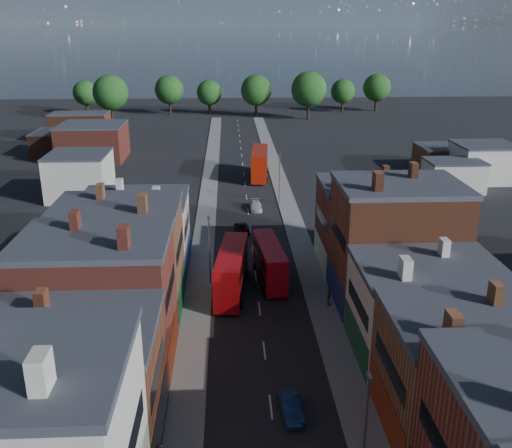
{
  "coord_description": "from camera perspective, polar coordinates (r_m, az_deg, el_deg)",
  "views": [
    {
      "loc": [
        -2.93,
        -28.44,
        27.79
      ],
      "look_at": [
        0.0,
        31.28,
        6.7
      ],
      "focal_mm": 40.0,
      "sensor_mm": 36.0,
      "label": 1
    }
  ],
  "objects": [
    {
      "name": "pavement_west",
      "position": [
        83.27,
        -5.11,
        -0.1
      ],
      "size": [
        3.0,
        200.0,
        0.12
      ],
      "primitive_type": "cube",
      "color": "gray",
      "rests_on": "ground"
    },
    {
      "name": "lamp_post_1",
      "position": [
        37.52,
        10.93,
        -18.96
      ],
      "size": [
        0.25,
        0.7,
        8.12
      ],
      "color": "slate",
      "rests_on": "ground"
    },
    {
      "name": "terrace_west",
      "position": [
        37.32,
        -20.43,
        -17.13
      ],
      "size": [
        12.0,
        80.0,
        12.61
      ],
      "primitive_type": "cube",
      "color": "brown",
      "rests_on": "ground"
    },
    {
      "name": "car_2",
      "position": [
        80.07,
        -1.4,
        -0.45
      ],
      "size": [
        2.29,
        4.21,
        1.12
      ],
      "primitive_type": "imported",
      "rotation": [
        0.0,
        0.0,
        0.11
      ],
      "color": "black",
      "rests_on": "ground"
    },
    {
      "name": "bus_0",
      "position": [
        61.62,
        -2.44,
        -4.64
      ],
      "size": [
        3.88,
        11.71,
        4.96
      ],
      "rotation": [
        0.0,
        0.0,
        -0.11
      ],
      "color": "#9E090C",
      "rests_on": "ground"
    },
    {
      "name": "ped_3",
      "position": [
        59.9,
        7.31,
        -7.19
      ],
      "size": [
        0.82,
        1.26,
        1.98
      ],
      "primitive_type": "imported",
      "rotation": [
        0.0,
        0.0,
        1.3
      ],
      "color": "#625D54",
      "rests_on": "pavement_east"
    },
    {
      "name": "car_3",
      "position": [
        89.69,
        -0.03,
        1.82
      ],
      "size": [
        1.88,
        4.5,
        1.3
      ],
      "primitive_type": "imported",
      "rotation": [
        0.0,
        0.0,
        0.01
      ],
      "color": "silver",
      "rests_on": "ground"
    },
    {
      "name": "bus_1",
      "position": [
        64.53,
        1.36,
        -3.74
      ],
      "size": [
        3.39,
        10.52,
        4.46
      ],
      "rotation": [
        0.0,
        0.0,
        0.1
      ],
      "color": "#B50A16",
      "rests_on": "ground"
    },
    {
      "name": "terrace_east",
      "position": [
        39.46,
        24.08,
        -15.49
      ],
      "size": [
        12.0,
        80.0,
        12.61
      ],
      "primitive_type": "cube",
      "color": "brown",
      "rests_on": "ground"
    },
    {
      "name": "lamp_post_2",
      "position": [
        62.87,
        -4.68,
        -2.18
      ],
      "size": [
        0.25,
        0.7,
        8.12
      ],
      "color": "slate",
      "rests_on": "ground"
    },
    {
      "name": "bus_2",
      "position": [
        108.06,
        0.37,
        6.12
      ],
      "size": [
        3.89,
        12.65,
        5.38
      ],
      "rotation": [
        0.0,
        0.0,
        -0.08
      ],
      "color": "#A01807",
      "rests_on": "ground"
    },
    {
      "name": "lamp_post_3",
      "position": [
        91.76,
        2.37,
        4.84
      ],
      "size": [
        0.25,
        0.7,
        8.12
      ],
      "color": "slate",
      "rests_on": "ground"
    },
    {
      "name": "pavement_east",
      "position": [
        83.73,
        3.82,
        0.05
      ],
      "size": [
        3.0,
        200.0,
        0.12
      ],
      "primitive_type": "cube",
      "color": "gray",
      "rests_on": "ground"
    },
    {
      "name": "car_1",
      "position": [
        44.84,
        3.48,
        -17.85
      ],
      "size": [
        1.76,
        4.11,
        1.32
      ],
      "primitive_type": "imported",
      "rotation": [
        0.0,
        0.0,
        0.09
      ],
      "color": "#12254F",
      "rests_on": "ground"
    }
  ]
}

